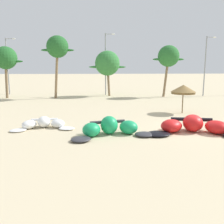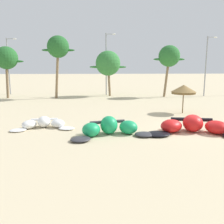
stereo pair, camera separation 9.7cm
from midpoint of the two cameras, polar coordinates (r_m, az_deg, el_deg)
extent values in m
plane|color=beige|center=(19.40, 17.32, -3.82)|extent=(260.00, 260.00, 0.00)
ellipsoid|color=white|center=(19.18, -20.76, -3.93)|extent=(1.50, 1.39, 0.17)
ellipsoid|color=white|center=(19.67, -18.46, -2.73)|extent=(1.43, 1.52, 0.64)
ellipsoid|color=white|center=(19.75, -15.31, -2.18)|extent=(1.07, 1.29, 0.86)
ellipsoid|color=white|center=(19.42, -12.27, -2.59)|extent=(1.51, 1.54, 0.64)
ellipsoid|color=white|center=(18.76, -10.29, -3.72)|extent=(1.40, 1.23, 0.17)
cylinder|color=white|center=(20.14, -15.19, -1.66)|extent=(2.05, 0.38, 0.19)
cube|color=white|center=(19.64, -15.35, -2.25)|extent=(0.78, 0.50, 0.04)
ellipsoid|color=#333338|center=(15.76, -7.11, -6.25)|extent=(1.75, 1.71, 0.25)
ellipsoid|color=#199E5B|center=(16.63, -4.67, -4.09)|extent=(1.62, 1.69, 0.93)
ellipsoid|color=#199E5B|center=(17.17, -0.55, -3.02)|extent=(1.44, 1.53, 1.26)
ellipsoid|color=#199E5B|center=(17.27, 3.97, -3.52)|extent=(1.78, 1.77, 0.93)
ellipsoid|color=#333338|center=(16.86, 7.64, -5.14)|extent=(1.48, 1.37, 0.25)
cylinder|color=#333338|center=(17.58, -0.93, -2.31)|extent=(2.52, 0.73, 0.23)
cube|color=#333338|center=(17.05, -0.44, -3.12)|extent=(1.00, 0.65, 0.04)
ellipsoid|color=black|center=(17.14, 10.71, -4.97)|extent=(1.94, 1.68, 0.25)
ellipsoid|color=red|center=(18.15, 13.69, -3.14)|extent=(2.22, 2.22, 0.91)
ellipsoid|color=red|center=(18.73, 18.32, -2.45)|extent=(1.70, 1.96, 1.23)
ellipsoid|color=red|center=(18.77, 23.19, -3.26)|extent=(2.00, 2.16, 0.91)
cylinder|color=black|center=(19.29, 18.01, -1.66)|extent=(2.98, 0.81, 0.27)
cube|color=black|center=(18.57, 18.42, -2.57)|extent=(1.18, 0.81, 0.04)
cylinder|color=brown|center=(25.63, 16.18, 2.11)|extent=(0.10, 0.10, 2.14)
cone|color=olive|center=(25.47, 16.35, 5.27)|extent=(2.45, 2.45, 0.70)
cylinder|color=brown|center=(25.51, 16.30, 4.26)|extent=(2.33, 2.33, 0.20)
cylinder|color=#7F6647|center=(39.24, -23.01, 7.19)|extent=(0.55, 0.36, 5.81)
sphere|color=#236028|center=(39.18, -23.19, 11.43)|extent=(3.25, 3.25, 3.25)
ellipsoid|color=#236028|center=(38.76, -21.30, 10.85)|extent=(2.28, 0.50, 0.36)
cylinder|color=#7F6647|center=(36.94, -12.48, 8.82)|extent=(0.91, 0.36, 7.35)
sphere|color=#236028|center=(36.98, -12.28, 14.52)|extent=(3.12, 3.12, 3.12)
ellipsoid|color=#236028|center=(37.16, -14.21, 13.70)|extent=(2.18, 0.50, 0.36)
ellipsoid|color=#236028|center=(36.78, -10.27, 13.89)|extent=(2.18, 0.50, 0.36)
cylinder|color=#7F6647|center=(38.94, -0.63, 7.47)|extent=(0.65, 0.36, 5.08)
sphere|color=#337A38|center=(38.87, -0.86, 11.21)|extent=(3.83, 3.83, 3.83)
ellipsoid|color=#337A38|center=(38.84, -3.15, 10.35)|extent=(2.68, 0.50, 0.36)
ellipsoid|color=#337A38|center=(38.97, 1.43, 10.36)|extent=(2.68, 0.50, 0.36)
cylinder|color=#7F6647|center=(38.69, 12.57, 7.98)|extent=(0.91, 0.36, 6.12)
sphere|color=#286B2D|center=(38.75, 13.16, 12.48)|extent=(3.19, 3.19, 3.19)
ellipsoid|color=#286B2D|center=(38.40, 11.27, 11.86)|extent=(2.23, 0.50, 0.36)
ellipsoid|color=#286B2D|center=(39.11, 14.96, 11.68)|extent=(2.23, 0.50, 0.36)
cylinder|color=gray|center=(44.37, -22.74, 9.66)|extent=(0.18, 0.18, 9.10)
cylinder|color=gray|center=(44.36, -22.33, 15.39)|extent=(1.32, 0.10, 0.10)
ellipsoid|color=silver|center=(44.16, -21.49, 15.48)|extent=(0.56, 0.24, 0.20)
cylinder|color=gray|center=(40.26, -1.29, 10.91)|extent=(0.18, 0.18, 9.75)
cylinder|color=gray|center=(40.59, -0.40, 17.59)|extent=(1.24, 0.10, 0.10)
ellipsoid|color=silver|center=(40.62, 0.52, 17.58)|extent=(0.56, 0.24, 0.20)
cylinder|color=gray|center=(41.52, 20.91, 9.78)|extent=(0.18, 0.18, 9.12)
cylinder|color=gray|center=(41.98, 22.10, 15.75)|extent=(1.20, 0.10, 0.10)
ellipsoid|color=silver|center=(42.24, 22.87, 15.66)|extent=(0.56, 0.24, 0.20)
camera|label=1|loc=(0.05, -89.86, 0.03)|focal=39.56mm
camera|label=2|loc=(0.05, 90.14, -0.03)|focal=39.56mm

